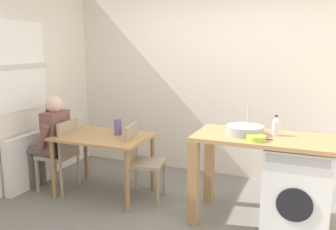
{
  "coord_description": "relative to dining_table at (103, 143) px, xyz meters",
  "views": [
    {
      "loc": [
        1.27,
        -3.05,
        1.79
      ],
      "look_at": [
        -0.17,
        0.45,
        1.06
      ],
      "focal_mm": 37.87,
      "sensor_mm": 36.0,
      "label": 1
    }
  ],
  "objects": [
    {
      "name": "chair_person_seat",
      "position": [
        -0.55,
        -0.1,
        -0.14
      ],
      "size": [
        0.42,
        0.42,
        0.9
      ],
      "rotation": [
        0.0,
        0.0,
        1.61
      ],
      "color": "gray",
      "rests_on": "ground_plane"
    },
    {
      "name": "sink_basin",
      "position": [
        1.69,
        -0.02,
        0.32
      ],
      "size": [
        0.38,
        0.38,
        0.09
      ],
      "primitive_type": "cylinder",
      "color": "#9EA0A5",
      "rests_on": "kitchen_counter"
    },
    {
      "name": "scissors",
      "position": [
        1.9,
        -0.12,
        0.28
      ],
      "size": [
        0.15,
        0.06,
        0.01
      ],
      "color": "#B2B2B7",
      "rests_on": "kitchen_counter"
    },
    {
      "name": "chair_opposite",
      "position": [
        0.48,
        0.04,
        -0.14
      ],
      "size": [
        0.47,
        0.47,
        0.9
      ],
      "rotation": [
        0.0,
        0.0,
        -1.39
      ],
      "color": "gray",
      "rests_on": "ground_plane"
    },
    {
      "name": "seated_person",
      "position": [
        -0.71,
        -0.1,
        0.03
      ],
      "size": [
        0.5,
        0.52,
        1.2
      ],
      "rotation": [
        0.0,
        0.0,
        1.61
      ],
      "color": "#595651",
      "rests_on": "ground_plane"
    },
    {
      "name": "vase",
      "position": [
        0.15,
        0.1,
        0.19
      ],
      "size": [
        0.09,
        0.09,
        0.19
      ],
      "primitive_type": "cylinder",
      "color": "slate",
      "rests_on": "dining_table"
    },
    {
      "name": "radiator",
      "position": [
        -1.0,
        -0.16,
        -0.29
      ],
      "size": [
        0.1,
        0.8,
        0.7
      ],
      "primitive_type": "cube",
      "color": "white",
      "rests_on": "ground_plane"
    },
    {
      "name": "washing_machine",
      "position": [
        2.21,
        -0.03,
        -0.21
      ],
      "size": [
        0.6,
        0.61,
        0.86
      ],
      "color": "white",
      "rests_on": "ground_plane"
    },
    {
      "name": "wall_back",
      "position": [
        1.02,
        1.29,
        0.71
      ],
      "size": [
        4.6,
        0.1,
        2.7
      ],
      "primitive_type": "cube",
      "color": "silver",
      "rests_on": "ground_plane"
    },
    {
      "name": "dining_table",
      "position": [
        0.0,
        0.0,
        0.0
      ],
      "size": [
        1.1,
        0.76,
        0.74
      ],
      "color": "tan",
      "rests_on": "ground_plane"
    },
    {
      "name": "ground_plane",
      "position": [
        1.02,
        -0.46,
        -0.64
      ],
      "size": [
        5.46,
        5.46,
        0.0
      ],
      "primitive_type": "plane",
      "color": "slate"
    },
    {
      "name": "bottle_tall_green",
      "position": [
        1.98,
        0.06,
        0.37
      ],
      "size": [
        0.07,
        0.07,
        0.21
      ],
      "color": "silver",
      "rests_on": "kitchen_counter"
    },
    {
      "name": "kitchen_counter",
      "position": [
        1.74,
        -0.02,
        0.12
      ],
      "size": [
        1.5,
        0.68,
        0.92
      ],
      "color": "tan",
      "rests_on": "ground_plane"
    },
    {
      "name": "tap",
      "position": [
        1.69,
        0.16,
        0.42
      ],
      "size": [
        0.02,
        0.02,
        0.28
      ],
      "primitive_type": "cylinder",
      "color": "#B2B2B7",
      "rests_on": "kitchen_counter"
    },
    {
      "name": "mixing_bowl",
      "position": [
        1.83,
        -0.22,
        0.3
      ],
      "size": [
        0.18,
        0.18,
        0.05
      ],
      "color": "#A8C63D",
      "rests_on": "kitchen_counter"
    }
  ]
}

